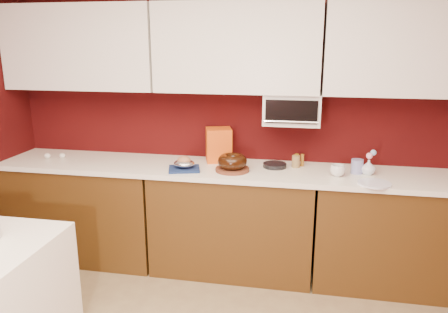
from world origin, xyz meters
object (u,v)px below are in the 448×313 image
at_px(bundt_cake, 232,161).
at_px(pandoro_box, 219,145).
at_px(flower_vase, 369,166).
at_px(toaster_oven, 292,109).
at_px(foil_ham_nest, 184,163).
at_px(blue_jar, 357,166).
at_px(coffee_mug, 338,169).

bearing_deg(bundt_cake, pandoro_box, 121.16).
relative_size(pandoro_box, flower_vase, 2.16).
bearing_deg(toaster_oven, flower_vase, -13.00).
bearing_deg(pandoro_box, foil_ham_nest, -140.80).
height_order(bundt_cake, pandoro_box, pandoro_box).
bearing_deg(blue_jar, toaster_oven, 166.48).
distance_m(foil_ham_nest, flower_vase, 1.44).
height_order(toaster_oven, bundt_cake, toaster_oven).
relative_size(foil_ham_nest, pandoro_box, 0.59).
distance_m(bundt_cake, blue_jar, 0.98).
height_order(toaster_oven, pandoro_box, toaster_oven).
distance_m(toaster_oven, blue_jar, 0.68).
xyz_separation_m(blue_jar, flower_vase, (0.08, -0.01, 0.01)).
xyz_separation_m(coffee_mug, flower_vase, (0.24, 0.09, 0.01)).
distance_m(bundt_cake, flower_vase, 1.06).
bearing_deg(flower_vase, blue_jar, 170.27).
distance_m(pandoro_box, blue_jar, 1.15).
bearing_deg(coffee_mug, blue_jar, 34.77).
height_order(toaster_oven, foil_ham_nest, toaster_oven).
height_order(toaster_oven, blue_jar, toaster_oven).
height_order(bundt_cake, blue_jar, bundt_cake).
relative_size(pandoro_box, coffee_mug, 2.68).
bearing_deg(pandoro_box, flower_vase, -24.50).
height_order(pandoro_box, flower_vase, pandoro_box).
height_order(coffee_mug, blue_jar, blue_jar).
xyz_separation_m(foil_ham_nest, coffee_mug, (1.20, 0.07, -0.00)).
height_order(blue_jar, flower_vase, flower_vase).
bearing_deg(blue_jar, flower_vase, -9.73).
height_order(foil_ham_nest, pandoro_box, pandoro_box).
bearing_deg(pandoro_box, bundt_cake, -75.64).
bearing_deg(bundt_cake, blue_jar, 7.37).
xyz_separation_m(foil_ham_nest, blue_jar, (1.35, 0.17, 0.00)).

